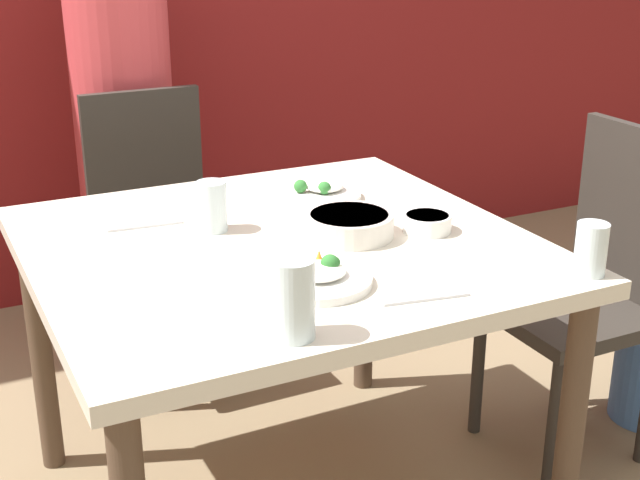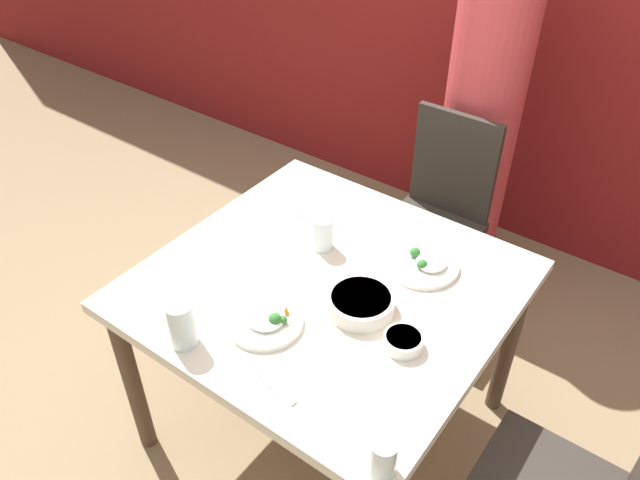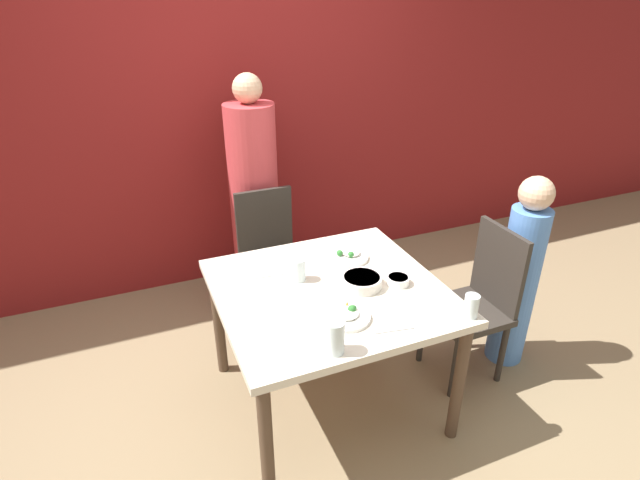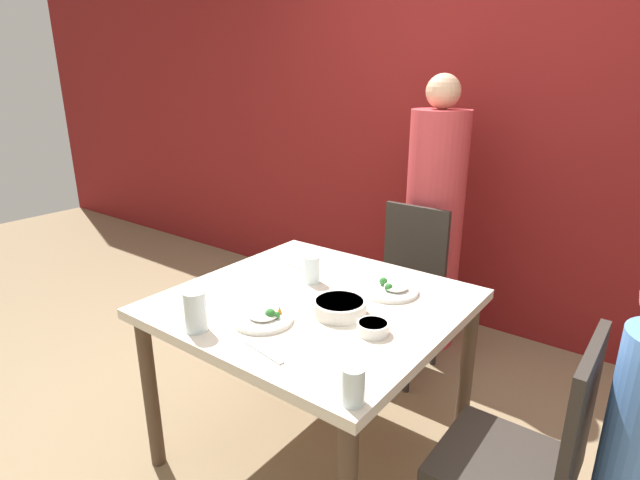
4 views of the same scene
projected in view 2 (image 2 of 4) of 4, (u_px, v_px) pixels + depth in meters
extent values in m
plane|color=#847051|center=(326.00, 421.00, 2.45)|extent=(10.00, 10.00, 0.00)
cube|color=beige|center=(327.00, 286.00, 2.01)|extent=(1.10, 1.06, 0.04)
cylinder|color=#4C3828|center=(132.00, 382.00, 2.17)|extent=(0.06, 0.06, 0.70)
cylinder|color=#4C3828|center=(299.00, 245.00, 2.76)|extent=(0.06, 0.06, 0.70)
cylinder|color=#4C3828|center=(509.00, 344.00, 2.30)|extent=(0.06, 0.06, 0.70)
cube|color=#2D2823|center=(427.00, 233.00, 2.72)|extent=(0.40, 0.40, 0.04)
cube|color=#2D2823|center=(454.00, 164.00, 2.67)|extent=(0.38, 0.03, 0.47)
cylinder|color=#2D2823|center=(372.00, 276.00, 2.83)|extent=(0.04, 0.04, 0.40)
cylinder|color=#2D2823|center=(437.00, 307.00, 2.67)|extent=(0.04, 0.04, 0.40)
cylinder|color=#2D2823|center=(409.00, 240.00, 3.03)|extent=(0.04, 0.04, 0.40)
cylinder|color=#2D2823|center=(471.00, 266.00, 2.88)|extent=(0.04, 0.04, 0.40)
cylinder|color=#2D2823|center=(501.00, 466.00, 2.08)|extent=(0.04, 0.04, 0.40)
cylinder|color=#C63D42|center=(478.00, 138.00, 2.80)|extent=(0.34, 0.34, 1.42)
cylinder|color=silver|center=(361.00, 303.00, 1.87)|extent=(0.21, 0.21, 0.05)
cylinder|color=#BC5123|center=(361.00, 297.00, 1.86)|extent=(0.18, 0.18, 0.01)
cylinder|color=white|center=(265.00, 322.00, 1.84)|extent=(0.23, 0.23, 0.02)
ellipsoid|color=white|center=(266.00, 318.00, 1.82)|extent=(0.11, 0.11, 0.02)
sphere|color=#2D702D|center=(276.00, 320.00, 1.81)|extent=(0.04, 0.04, 0.04)
sphere|color=#2D702D|center=(283.00, 320.00, 1.81)|extent=(0.03, 0.03, 0.03)
cone|color=orange|center=(286.00, 310.00, 1.84)|extent=(0.02, 0.02, 0.03)
cylinder|color=white|center=(422.00, 265.00, 2.04)|extent=(0.24, 0.24, 0.02)
ellipsoid|color=white|center=(431.00, 262.00, 2.02)|extent=(0.10, 0.10, 0.02)
sphere|color=#2D702D|center=(415.00, 252.00, 2.05)|extent=(0.03, 0.03, 0.03)
sphere|color=#2D702D|center=(422.00, 265.00, 2.00)|extent=(0.03, 0.03, 0.03)
cylinder|color=white|center=(403.00, 341.00, 1.76)|extent=(0.11, 0.11, 0.04)
cylinder|color=white|center=(404.00, 337.00, 1.75)|extent=(0.10, 0.10, 0.01)
cylinder|color=silver|center=(383.00, 458.00, 1.43)|extent=(0.07, 0.07, 0.11)
cylinder|color=silver|center=(323.00, 233.00, 2.09)|extent=(0.07, 0.07, 0.12)
cylinder|color=silver|center=(182.00, 324.00, 1.74)|extent=(0.08, 0.08, 0.15)
cube|color=silver|center=(272.00, 384.00, 1.67)|extent=(0.18, 0.05, 0.01)
cube|color=silver|center=(308.00, 219.00, 2.25)|extent=(0.18, 0.04, 0.01)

